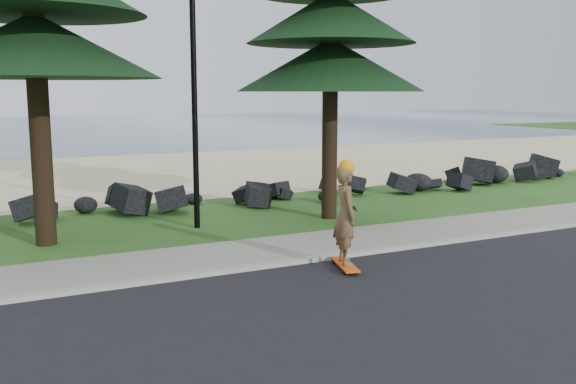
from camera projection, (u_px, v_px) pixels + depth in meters
name	position (u px, v px, depth m)	size (l,w,h in m)	color
ground	(249.00, 257.00, 12.87)	(160.00, 160.00, 0.00)	#29561B
road	(377.00, 331.00, 8.90)	(160.00, 7.00, 0.02)	black
kerb	(268.00, 266.00, 12.07)	(160.00, 0.20, 0.10)	#A8A297
sidewalk	(245.00, 253.00, 13.04)	(160.00, 2.00, 0.08)	gray
beach_sand	(106.00, 174.00, 25.66)	(160.00, 15.00, 0.01)	beige
ocean	(25.00, 128.00, 57.86)	(160.00, 58.00, 0.01)	#345164
seawall_boulders	(169.00, 211.00, 17.81)	(60.00, 2.40, 1.10)	black
lamp_post	(193.00, 55.00, 15.05)	(0.25, 0.14, 8.14)	black
skateboarder	(346.00, 216.00, 11.82)	(0.61, 1.13, 2.05)	#EE540E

